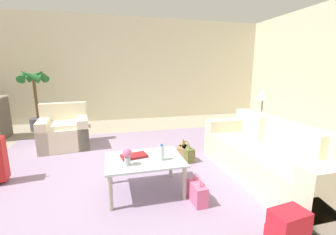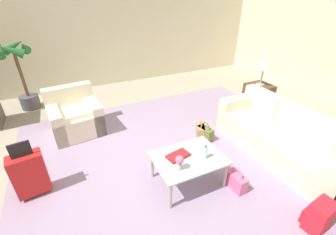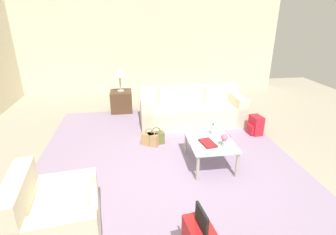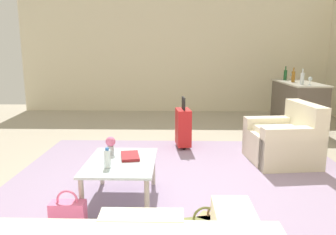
{
  "view_description": "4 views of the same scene",
  "coord_description": "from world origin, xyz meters",
  "px_view_note": "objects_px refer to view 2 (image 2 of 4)",
  "views": [
    {
      "loc": [
        0.02,
        -3.13,
        1.52
      ],
      "look_at": [
        0.92,
        0.31,
        0.78
      ],
      "focal_mm": 24.0,
      "sensor_mm": 36.0,
      "label": 1
    },
    {
      "loc": [
        -0.89,
        -2.58,
        2.45
      ],
      "look_at": [
        0.49,
        0.36,
        0.62
      ],
      "focal_mm": 24.0,
      "sensor_mm": 36.0,
      "label": 2
    },
    {
      "loc": [
        -3.28,
        0.74,
        2.39
      ],
      "look_at": [
        0.26,
        0.22,
        0.94
      ],
      "focal_mm": 28.0,
      "sensor_mm": 36.0,
      "label": 3
    },
    {
      "loc": [
        3.68,
        0.08,
        1.58
      ],
      "look_at": [
        -0.19,
        -0.02,
        0.8
      ],
      "focal_mm": 35.0,
      "sensor_mm": 36.0,
      "label": 4
    }
  ],
  "objects_px": {
    "flower_vase": "(180,161)",
    "suitcase_red": "(30,173)",
    "armchair": "(75,117)",
    "backpack_red": "(319,216)",
    "table_lamp": "(264,65)",
    "handbag_tan": "(200,131)",
    "side_table": "(258,95)",
    "handbag_pink": "(236,181)",
    "water_bottle": "(205,152)",
    "potted_palm": "(21,73)",
    "coffee_table": "(188,161)",
    "coffee_table_book": "(178,156)",
    "couch": "(284,138)",
    "handbag_olive": "(205,133)"
  },
  "relations": [
    {
      "from": "coffee_table",
      "to": "backpack_red",
      "type": "relative_size",
      "value": 2.39
    },
    {
      "from": "handbag_olive",
      "to": "handbag_pink",
      "type": "relative_size",
      "value": 1.0
    },
    {
      "from": "suitcase_red",
      "to": "handbag_tan",
      "type": "bearing_deg",
      "value": 4.62
    },
    {
      "from": "couch",
      "to": "handbag_tan",
      "type": "bearing_deg",
      "value": 133.49
    },
    {
      "from": "side_table",
      "to": "armchair",
      "type": "bearing_deg",
      "value": 170.77
    },
    {
      "from": "table_lamp",
      "to": "flower_vase",
      "type": "bearing_deg",
      "value": -151.35
    },
    {
      "from": "handbag_tan",
      "to": "potted_palm",
      "type": "distance_m",
      "value": 4.16
    },
    {
      "from": "flower_vase",
      "to": "suitcase_red",
      "type": "bearing_deg",
      "value": 154.47
    },
    {
      "from": "table_lamp",
      "to": "handbag_tan",
      "type": "height_order",
      "value": "table_lamp"
    },
    {
      "from": "armchair",
      "to": "suitcase_red",
      "type": "xyz_separation_m",
      "value": [
        -0.69,
        -1.47,
        0.06
      ]
    },
    {
      "from": "coffee_table_book",
      "to": "couch",
      "type": "bearing_deg",
      "value": -16.56
    },
    {
      "from": "flower_vase",
      "to": "handbag_olive",
      "type": "distance_m",
      "value": 1.5
    },
    {
      "from": "side_table",
      "to": "suitcase_red",
      "type": "xyz_separation_m",
      "value": [
        -4.8,
        -0.8,
        0.09
      ]
    },
    {
      "from": "coffee_table",
      "to": "water_bottle",
      "type": "xyz_separation_m",
      "value": [
        0.2,
        -0.1,
        0.15
      ]
    },
    {
      "from": "coffee_table",
      "to": "handbag_olive",
      "type": "bearing_deg",
      "value": 43.96
    },
    {
      "from": "armchair",
      "to": "table_lamp",
      "type": "bearing_deg",
      "value": -9.23
    },
    {
      "from": "coffee_table",
      "to": "handbag_pink",
      "type": "relative_size",
      "value": 2.67
    },
    {
      "from": "water_bottle",
      "to": "potted_palm",
      "type": "xyz_separation_m",
      "value": [
        -2.4,
        3.8,
        0.33
      ]
    },
    {
      "from": "flower_vase",
      "to": "suitcase_red",
      "type": "distance_m",
      "value": 1.98
    },
    {
      "from": "side_table",
      "to": "handbag_pink",
      "type": "height_order",
      "value": "side_table"
    },
    {
      "from": "flower_vase",
      "to": "suitcase_red",
      "type": "height_order",
      "value": "suitcase_red"
    },
    {
      "from": "flower_vase",
      "to": "side_table",
      "type": "xyz_separation_m",
      "value": [
        3.02,
        1.65,
        -0.3
      ]
    },
    {
      "from": "handbag_pink",
      "to": "handbag_tan",
      "type": "xyz_separation_m",
      "value": [
        0.26,
        1.33,
        0.0
      ]
    },
    {
      "from": "table_lamp",
      "to": "handbag_pink",
      "type": "xyz_separation_m",
      "value": [
        -2.25,
        -1.9,
        -0.88
      ]
    },
    {
      "from": "suitcase_red",
      "to": "coffee_table_book",
      "type": "bearing_deg",
      "value": -18.25
    },
    {
      "from": "handbag_tan",
      "to": "backpack_red",
      "type": "height_order",
      "value": "backpack_red"
    },
    {
      "from": "handbag_pink",
      "to": "coffee_table_book",
      "type": "bearing_deg",
      "value": 144.38
    },
    {
      "from": "handbag_pink",
      "to": "backpack_red",
      "type": "distance_m",
      "value": 0.99
    },
    {
      "from": "coffee_table",
      "to": "suitcase_red",
      "type": "bearing_deg",
      "value": 160.71
    },
    {
      "from": "coffee_table_book",
      "to": "potted_palm",
      "type": "height_order",
      "value": "potted_palm"
    },
    {
      "from": "handbag_olive",
      "to": "potted_palm",
      "type": "relative_size",
      "value": 0.22
    },
    {
      "from": "water_bottle",
      "to": "handbag_tan",
      "type": "bearing_deg",
      "value": 59.26
    },
    {
      "from": "coffee_table",
      "to": "backpack_red",
      "type": "bearing_deg",
      "value": -52.25
    },
    {
      "from": "coffee_table",
      "to": "potted_palm",
      "type": "bearing_deg",
      "value": 120.74
    },
    {
      "from": "side_table",
      "to": "flower_vase",
      "type": "bearing_deg",
      "value": -151.35
    },
    {
      "from": "handbag_tan",
      "to": "potted_palm",
      "type": "bearing_deg",
      "value": 137.36
    },
    {
      "from": "armchair",
      "to": "side_table",
      "type": "relative_size",
      "value": 1.86
    },
    {
      "from": "armchair",
      "to": "backpack_red",
      "type": "distance_m",
      "value": 4.16
    },
    {
      "from": "potted_palm",
      "to": "armchair",
      "type": "bearing_deg",
      "value": -59.8
    },
    {
      "from": "armchair",
      "to": "backpack_red",
      "type": "bearing_deg",
      "value": -56.29
    },
    {
      "from": "armchair",
      "to": "coffee_table",
      "type": "height_order",
      "value": "armchair"
    },
    {
      "from": "water_bottle",
      "to": "side_table",
      "type": "xyz_separation_m",
      "value": [
        2.6,
        1.6,
        -0.27
      ]
    },
    {
      "from": "couch",
      "to": "coffee_table",
      "type": "relative_size",
      "value": 2.41
    },
    {
      "from": "handbag_pink",
      "to": "armchair",
      "type": "bearing_deg",
      "value": 125.92
    },
    {
      "from": "flower_vase",
      "to": "backpack_red",
      "type": "bearing_deg",
      "value": -43.08
    },
    {
      "from": "side_table",
      "to": "suitcase_red",
      "type": "bearing_deg",
      "value": -170.54
    },
    {
      "from": "water_bottle",
      "to": "handbag_olive",
      "type": "xyz_separation_m",
      "value": [
        0.64,
        0.91,
        -0.41
      ]
    },
    {
      "from": "flower_vase",
      "to": "handbag_pink",
      "type": "xyz_separation_m",
      "value": [
        0.77,
        -0.25,
        -0.44
      ]
    },
    {
      "from": "flower_vase",
      "to": "suitcase_red",
      "type": "xyz_separation_m",
      "value": [
        -1.78,
        0.85,
        -0.21
      ]
    },
    {
      "from": "armchair",
      "to": "backpack_red",
      "type": "xyz_separation_m",
      "value": [
        2.31,
        -3.46,
        -0.11
      ]
    }
  ]
}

